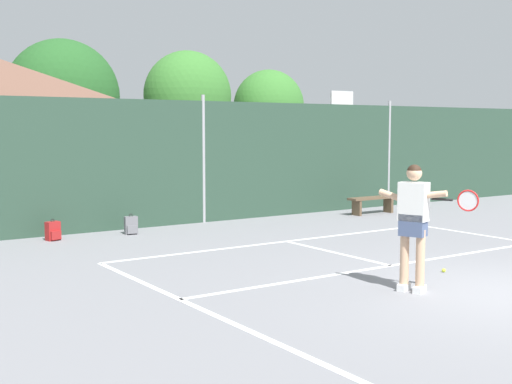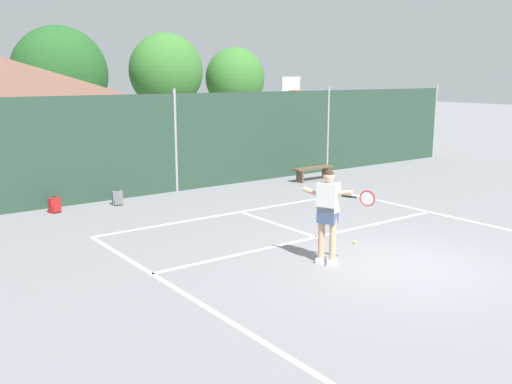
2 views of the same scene
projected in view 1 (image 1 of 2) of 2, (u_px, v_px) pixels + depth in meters
The scene contains 8 objects.
court_markings at pixel (479, 286), 10.07m from camera, with size 8.30×11.10×0.01m.
chainlink_fence at pixel (203, 162), 16.81m from camera, with size 26.09×0.09×3.21m.
basketball_hoop at pixel (341, 130), 21.32m from camera, with size 0.90×0.67×3.55m.
tennis_player at pixel (414, 216), 9.64m from camera, with size 0.67×1.32×1.85m.
tennis_ball at pixel (444, 270), 11.05m from camera, with size 0.07×0.07×0.07m, color #CCE033.
backpack_red at pixel (53, 231), 14.19m from camera, with size 0.31×0.29×0.46m.
backpack_grey at pixel (131, 226), 15.02m from camera, with size 0.31×0.28×0.46m.
courtside_bench at pixel (373, 201), 18.55m from camera, with size 1.60×0.36×0.48m.
Camera 1 is at (-8.33, -5.66, 2.37)m, focal length 46.97 mm.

